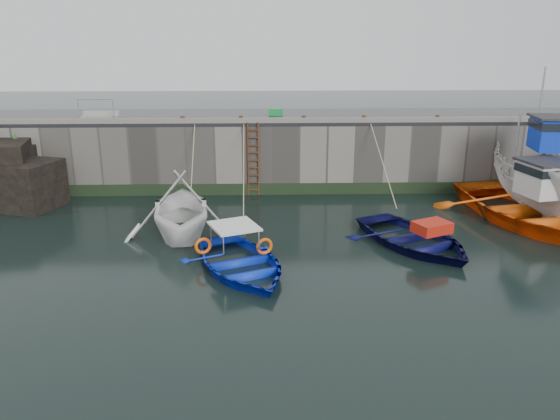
{
  "coord_description": "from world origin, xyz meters",
  "views": [
    {
      "loc": [
        -1.53,
        -13.28,
        6.62
      ],
      "look_at": [
        -1.02,
        3.87,
        1.2
      ],
      "focal_mm": 35.0,
      "sensor_mm": 36.0,
      "label": 1
    }
  ],
  "objects_px": {
    "boat_near_navy": "(413,245)",
    "bollard_a": "(183,119)",
    "fish_crate": "(276,112)",
    "bollard_e": "(437,118)",
    "boat_near_blue": "(241,270)",
    "bollard_c": "(304,119)",
    "bollard_d": "(364,119)",
    "boat_near_white": "(182,234)",
    "bollard_b": "(241,119)",
    "ladder": "(253,160)",
    "boat_far_orange": "(529,209)",
    "boat_far_white": "(541,180)"
  },
  "relations": [
    {
      "from": "boat_near_navy",
      "to": "bollard_a",
      "type": "relative_size",
      "value": 17.43
    },
    {
      "from": "fish_crate",
      "to": "bollard_e",
      "type": "bearing_deg",
      "value": 4.32
    },
    {
      "from": "boat_near_blue",
      "to": "boat_near_navy",
      "type": "bearing_deg",
      "value": -4.19
    },
    {
      "from": "boat_near_blue",
      "to": "fish_crate",
      "type": "distance_m",
      "value": 11.21
    },
    {
      "from": "bollard_c",
      "to": "bollard_e",
      "type": "distance_m",
      "value": 5.8
    },
    {
      "from": "bollard_d",
      "to": "bollard_e",
      "type": "relative_size",
      "value": 1.0
    },
    {
      "from": "bollard_c",
      "to": "boat_near_blue",
      "type": "bearing_deg",
      "value": -106.11
    },
    {
      "from": "fish_crate",
      "to": "bollard_d",
      "type": "xyz_separation_m",
      "value": [
        3.77,
        -2.13,
        -0.02
      ]
    },
    {
      "from": "fish_crate",
      "to": "boat_near_white",
      "type": "bearing_deg",
      "value": -93.76
    },
    {
      "from": "bollard_a",
      "to": "bollard_b",
      "type": "bearing_deg",
      "value": 0.0
    },
    {
      "from": "ladder",
      "to": "bollard_b",
      "type": "height_order",
      "value": "bollard_b"
    },
    {
      "from": "bollard_c",
      "to": "bollard_e",
      "type": "xyz_separation_m",
      "value": [
        5.8,
        0.0,
        0.0
      ]
    },
    {
      "from": "ladder",
      "to": "boat_near_navy",
      "type": "height_order",
      "value": "ladder"
    },
    {
      "from": "ladder",
      "to": "bollard_b",
      "type": "xyz_separation_m",
      "value": [
        -0.5,
        0.34,
        1.71
      ]
    },
    {
      "from": "bollard_b",
      "to": "bollard_d",
      "type": "height_order",
      "value": "same"
    },
    {
      "from": "boat_near_blue",
      "to": "bollard_e",
      "type": "xyz_separation_m",
      "value": [
        8.25,
        8.5,
        3.3
      ]
    },
    {
      "from": "ladder",
      "to": "fish_crate",
      "type": "height_order",
      "value": "fish_crate"
    },
    {
      "from": "bollard_a",
      "to": "bollard_d",
      "type": "distance_m",
      "value": 7.8
    },
    {
      "from": "boat_far_orange",
      "to": "bollard_c",
      "type": "bearing_deg",
      "value": 141.15
    },
    {
      "from": "bollard_d",
      "to": "bollard_e",
      "type": "bearing_deg",
      "value": 0.0
    },
    {
      "from": "boat_far_white",
      "to": "bollard_b",
      "type": "relative_size",
      "value": 27.94
    },
    {
      "from": "boat_far_orange",
      "to": "bollard_a",
      "type": "height_order",
      "value": "boat_far_orange"
    },
    {
      "from": "boat_far_white",
      "to": "bollard_a",
      "type": "bearing_deg",
      "value": 176.85
    },
    {
      "from": "boat_near_blue",
      "to": "bollard_d",
      "type": "height_order",
      "value": "bollard_d"
    },
    {
      "from": "boat_near_white",
      "to": "bollard_a",
      "type": "relative_size",
      "value": 17.35
    },
    {
      "from": "bollard_d",
      "to": "bollard_a",
      "type": "bearing_deg",
      "value": 180.0
    },
    {
      "from": "ladder",
      "to": "boat_near_white",
      "type": "height_order",
      "value": "ladder"
    },
    {
      "from": "bollard_a",
      "to": "boat_far_orange",
      "type": "bearing_deg",
      "value": -17.75
    },
    {
      "from": "ladder",
      "to": "bollard_d",
      "type": "height_order",
      "value": "bollard_d"
    },
    {
      "from": "boat_near_blue",
      "to": "bollard_e",
      "type": "bearing_deg",
      "value": 23.35
    },
    {
      "from": "boat_near_white",
      "to": "bollard_a",
      "type": "xyz_separation_m",
      "value": [
        -0.55,
        5.31,
        3.3
      ]
    },
    {
      "from": "boat_far_white",
      "to": "bollard_b",
      "type": "distance_m",
      "value": 12.49
    },
    {
      "from": "boat_near_navy",
      "to": "bollard_e",
      "type": "distance_m",
      "value": 7.82
    },
    {
      "from": "boat_far_white",
      "to": "bollard_e",
      "type": "height_order",
      "value": "boat_far_white"
    },
    {
      "from": "bollard_e",
      "to": "boat_near_white",
      "type": "bearing_deg",
      "value": -153.09
    },
    {
      "from": "bollard_b",
      "to": "boat_far_orange",
      "type": "bearing_deg",
      "value": -21.47
    },
    {
      "from": "boat_near_white",
      "to": "bollard_b",
      "type": "distance_m",
      "value": 6.55
    },
    {
      "from": "ladder",
      "to": "bollard_e",
      "type": "xyz_separation_m",
      "value": [
        8.0,
        0.34,
        1.71
      ]
    },
    {
      "from": "boat_far_orange",
      "to": "fish_crate",
      "type": "xyz_separation_m",
      "value": [
        -9.38,
        6.42,
        2.82
      ]
    },
    {
      "from": "ladder",
      "to": "boat_far_white",
      "type": "distance_m",
      "value": 11.76
    },
    {
      "from": "bollard_a",
      "to": "bollard_c",
      "type": "relative_size",
      "value": 1.0
    },
    {
      "from": "bollard_e",
      "to": "bollard_d",
      "type": "bearing_deg",
      "value": 180.0
    },
    {
      "from": "bollard_d",
      "to": "boat_near_blue",
      "type": "bearing_deg",
      "value": -120.74
    },
    {
      "from": "ladder",
      "to": "boat_far_orange",
      "type": "bearing_deg",
      "value": -20.81
    },
    {
      "from": "boat_near_navy",
      "to": "bollard_b",
      "type": "xyz_separation_m",
      "value": [
        -5.94,
        6.61,
        3.3
      ]
    },
    {
      "from": "boat_far_orange",
      "to": "fish_crate",
      "type": "height_order",
      "value": "boat_far_orange"
    },
    {
      "from": "ladder",
      "to": "bollard_a",
      "type": "distance_m",
      "value": 3.47
    },
    {
      "from": "bollard_d",
      "to": "bollard_e",
      "type": "xyz_separation_m",
      "value": [
        3.2,
        0.0,
        0.0
      ]
    },
    {
      "from": "boat_far_orange",
      "to": "bollard_c",
      "type": "height_order",
      "value": "boat_far_orange"
    },
    {
      "from": "boat_far_orange",
      "to": "fish_crate",
      "type": "relative_size",
      "value": 14.7
    }
  ]
}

